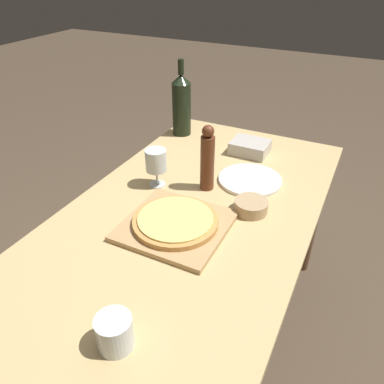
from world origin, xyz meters
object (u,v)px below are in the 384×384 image
wine_bottle (182,104)px  wine_glass (156,161)px  pizza (175,220)px  small_bowl (251,206)px  pepper_mill (207,159)px

wine_bottle → wine_glass: (0.14, -0.47, -0.05)m
pizza → wine_glass: (-0.19, 0.20, 0.07)m
pizza → small_bowl: small_bowl is taller
wine_bottle → small_bowl: wine_bottle is taller
pizza → small_bowl: size_ratio=2.40×
wine_glass → wine_bottle: bearing=106.5°
pizza → wine_bottle: (-0.33, 0.68, 0.12)m
pizza → wine_bottle: 0.76m
wine_glass → small_bowl: 0.39m
small_bowl → wine_bottle: bearing=137.4°
pizza → pepper_mill: 0.29m
pizza → wine_glass: 0.29m
pizza → wine_bottle: size_ratio=0.78×
wine_glass → small_bowl: wine_glass is taller
wine_glass → small_bowl: bearing=-1.2°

